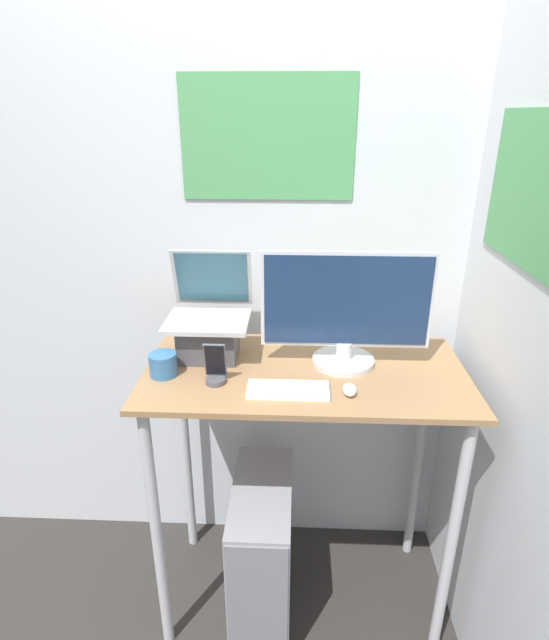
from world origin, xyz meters
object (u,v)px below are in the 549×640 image
object	(u,v)px
laptop	(209,329)
computer_tower	(262,550)
monitor	(346,314)
mouse	(350,390)
cell_phone	(215,370)
keyboard	(288,390)

from	to	relation	value
laptop	computer_tower	size ratio (longest dim) A/B	0.61
monitor	computer_tower	bearing A→B (deg)	-156.05
monitor	mouse	xyz separation A→B (m)	(0.00, -0.21, -0.17)
monitor	cell_phone	bearing A→B (deg)	-160.04
monitor	computer_tower	size ratio (longest dim) A/B	0.96
keyboard	computer_tower	xyz separation A→B (m)	(-0.09, 0.08, -0.76)
laptop	monitor	distance (m)	0.48
laptop	cell_phone	size ratio (longest dim) A/B	2.62
laptop	monitor	bearing A→B (deg)	-5.22
monitor	mouse	size ratio (longest dim) A/B	8.48
laptop	computer_tower	xyz separation A→B (m)	(0.19, -0.17, -0.86)
keyboard	cell_phone	bearing A→B (deg)	167.99
laptop	cell_phone	xyz separation A→B (m)	(0.05, -0.20, -0.06)
keyboard	computer_tower	size ratio (longest dim) A/B	0.43
laptop	computer_tower	distance (m)	0.90
keyboard	computer_tower	distance (m)	0.77
laptop	mouse	xyz separation A→B (m)	(0.48, -0.25, -0.09)
monitor	mouse	bearing A→B (deg)	-89.08
mouse	computer_tower	size ratio (longest dim) A/B	0.11
mouse	cell_phone	world-z (taller)	cell_phone
laptop	monitor	world-z (taller)	monitor
computer_tower	laptop	bearing A→B (deg)	138.93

